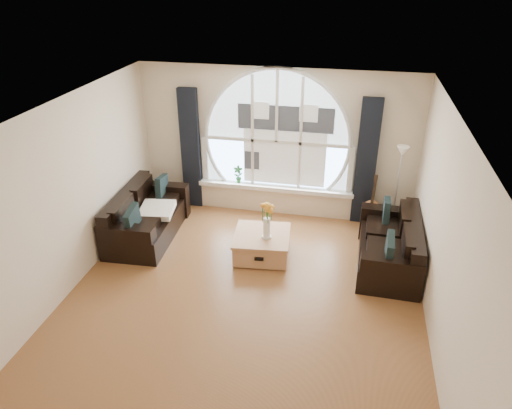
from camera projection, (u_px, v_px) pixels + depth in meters
name	position (u px, v px, depth m)	size (l,w,h in m)	color
ground	(243.00, 298.00, 6.72)	(5.00, 5.50, 0.01)	brown
ceiling	(240.00, 114.00, 5.47)	(5.00, 5.50, 0.01)	silver
wall_back	(277.00, 143.00, 8.48)	(5.00, 0.01, 2.70)	beige
wall_front	(162.00, 381.00, 3.71)	(5.00, 0.01, 2.70)	beige
wall_left	(67.00, 198.00, 6.54)	(0.01, 5.50, 2.70)	beige
wall_right	(444.00, 236.00, 5.65)	(0.01, 5.50, 2.70)	beige
attic_slope	(433.00, 156.00, 5.24)	(0.92, 5.50, 0.72)	silver
arched_window	(277.00, 129.00, 8.33)	(2.60, 0.06, 2.15)	silver
window_sill	(275.00, 188.00, 8.78)	(2.90, 0.22, 0.08)	white
window_frame	(277.00, 130.00, 8.30)	(2.76, 0.08, 2.15)	white
neighbor_house	(285.00, 137.00, 8.34)	(1.70, 0.02, 1.50)	silver
curtain_left	(191.00, 150.00, 8.76)	(0.35, 0.12, 2.30)	black
curtain_right	(366.00, 163.00, 8.18)	(0.35, 0.12, 2.30)	black
sofa_left	(147.00, 215.00, 8.07)	(0.91, 1.82, 0.81)	black
sofa_right	(389.00, 243.00, 7.29)	(0.88, 1.76, 0.78)	black
coffee_chest	(262.00, 244.00, 7.60)	(0.88, 0.88, 0.43)	#A57048
throw_blanket	(157.00, 210.00, 8.02)	(0.55, 0.55, 0.10)	silver
vase_flowers	(267.00, 216.00, 7.26)	(0.24, 0.24, 0.70)	white
floor_lamp	(397.00, 191.00, 8.00)	(0.24, 0.24, 1.60)	#B2B2B2
guitar	(373.00, 200.00, 8.29)	(0.36, 0.24, 1.06)	brown
potted_plant	(238.00, 174.00, 8.81)	(0.18, 0.12, 0.33)	#1E6023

